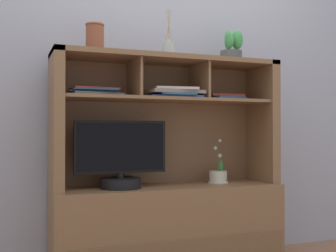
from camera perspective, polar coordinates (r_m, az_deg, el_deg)
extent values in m
cube|color=#A9ADBB|center=(2.98, -1.69, 9.50)|extent=(6.00, 0.02, 2.80)
cube|color=#87603E|center=(2.77, 0.00, -13.35)|extent=(1.44, 0.43, 0.53)
cube|color=#87603E|center=(2.54, -14.68, 0.74)|extent=(0.06, 0.36, 0.81)
cube|color=#87603E|center=(3.02, 12.34, 0.50)|extent=(0.06, 0.36, 0.81)
cube|color=brown|center=(2.86, -1.19, 0.25)|extent=(1.38, 0.02, 0.78)
cube|color=#87603E|center=(2.74, 0.00, 8.78)|extent=(1.44, 0.36, 0.03)
cube|color=#87603E|center=(2.71, 0.00, 3.51)|extent=(1.32, 0.32, 0.02)
cube|color=#87603E|center=(2.65, -4.47, 6.29)|extent=(0.02, 0.30, 0.23)
cube|color=#87603E|center=(2.81, 4.22, 5.90)|extent=(0.02, 0.30, 0.23)
cylinder|color=black|center=(2.60, -6.32, -7.57)|extent=(0.24, 0.24, 0.06)
cylinder|color=black|center=(2.59, -6.31, -6.58)|extent=(0.04, 0.04, 0.03)
cube|color=black|center=(2.58, -6.31, -2.77)|extent=(0.56, 0.03, 0.31)
cube|color=black|center=(2.57, -6.22, -2.78)|extent=(0.53, 0.00, 0.28)
cylinder|color=beige|center=(2.87, 6.68, -6.73)|extent=(0.12, 0.12, 0.08)
cylinder|color=beige|center=(2.87, 6.68, -7.44)|extent=(0.13, 0.13, 0.01)
cylinder|color=#4C6B38|center=(2.86, 6.67, -3.94)|extent=(0.02, 0.03, 0.20)
sphere|color=silver|center=(2.86, 6.93, -3.95)|extent=(0.03, 0.03, 0.03)
sphere|color=silver|center=(2.87, 6.32, -2.94)|extent=(0.03, 0.03, 0.03)
sphere|color=silver|center=(2.86, 6.88, -1.94)|extent=(0.02, 0.02, 0.02)
ellipsoid|color=green|center=(2.86, 7.08, -5.34)|extent=(0.05, 0.06, 0.08)
ellipsoid|color=green|center=(2.88, 6.90, -5.32)|extent=(0.04, 0.04, 0.09)
cube|color=slate|center=(2.60, -9.58, 4.14)|extent=(0.31, 0.22, 0.02)
cube|color=navy|center=(2.61, -9.94, 4.46)|extent=(0.30, 0.18, 0.01)
cube|color=#325179|center=(2.60, -9.66, 4.69)|extent=(0.29, 0.24, 0.01)
cube|color=#AA3D38|center=(2.62, -9.77, 4.86)|extent=(0.28, 0.21, 0.01)
cube|color=#34588A|center=(2.92, 7.39, 3.60)|extent=(0.24, 0.25, 0.02)
cube|color=#A1392D|center=(2.92, 7.39, 3.99)|extent=(0.24, 0.19, 0.02)
cube|color=navy|center=(2.67, 0.91, 3.91)|extent=(0.35, 0.21, 0.01)
cube|color=#2A577D|center=(2.68, 0.98, 4.16)|extent=(0.24, 0.24, 0.01)
cube|color=gray|center=(2.67, 0.91, 4.53)|extent=(0.35, 0.21, 0.02)
cube|color=beige|center=(2.67, 0.91, 4.93)|extent=(0.29, 0.23, 0.02)
cylinder|color=#B6C0B8|center=(2.74, 0.10, 10.06)|extent=(0.08, 0.08, 0.09)
cylinder|color=#B6C0B8|center=(2.75, 0.10, 11.18)|extent=(0.04, 0.04, 0.02)
cylinder|color=tan|center=(2.77, 0.18, 13.14)|extent=(0.00, 0.03, 0.21)
cylinder|color=tan|center=(2.78, 0.09, 13.13)|extent=(0.04, 0.02, 0.21)
cylinder|color=tan|center=(2.77, 0.02, 13.15)|extent=(0.02, 0.03, 0.21)
cylinder|color=tan|center=(2.77, 0.05, 13.17)|extent=(0.03, 0.04, 0.21)
cylinder|color=tan|center=(2.77, 0.15, 13.17)|extent=(0.02, 0.01, 0.21)
cylinder|color=#4E5350|center=(2.97, 8.38, 9.10)|extent=(0.15, 0.15, 0.08)
cylinder|color=#4E5350|center=(2.96, 8.39, 8.44)|extent=(0.17, 0.17, 0.01)
ellipsoid|color=#43994D|center=(3.01, 9.19, 11.25)|extent=(0.08, 0.07, 0.13)
ellipsoid|color=#43994D|center=(3.00, 8.01, 11.21)|extent=(0.05, 0.05, 0.14)
ellipsoid|color=#43994D|center=(2.95, 8.29, 11.23)|extent=(0.04, 0.06, 0.11)
cylinder|color=brown|center=(2.63, -9.71, 11.29)|extent=(0.11, 0.11, 0.16)
torus|color=brown|center=(2.64, -9.71, 13.11)|extent=(0.11, 0.11, 0.02)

